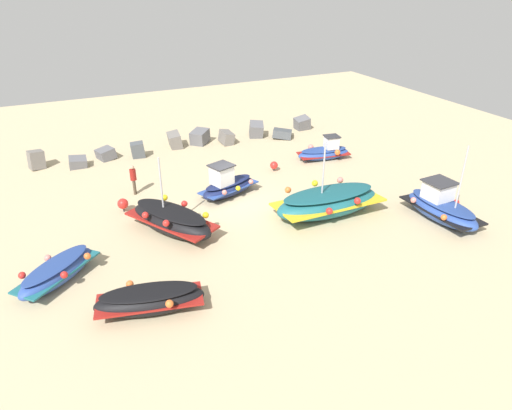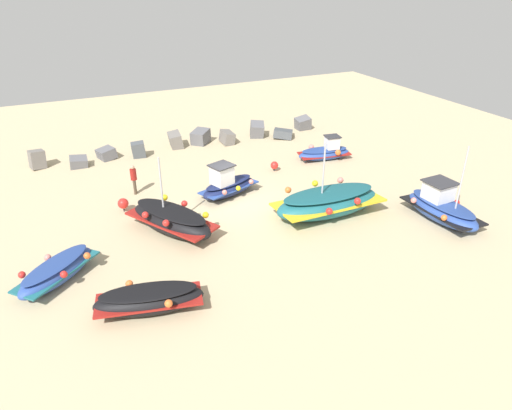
# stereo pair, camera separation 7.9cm
# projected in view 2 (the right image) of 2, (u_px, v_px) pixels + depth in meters

# --- Properties ---
(ground_plane) EXTENTS (50.66, 50.66, 0.00)m
(ground_plane) POSITION_uv_depth(u_px,v_px,m) (236.00, 201.00, 23.98)
(ground_plane) COLOR #C6B289
(fishing_boat_0) EXTENTS (3.54, 2.33, 1.87)m
(fishing_boat_0) POSITION_uv_depth(u_px,v_px,m) (228.00, 185.00, 24.31)
(fishing_boat_0) COLOR navy
(fishing_boat_0) RESTS_ON ground_plane
(fishing_boat_1) EXTENTS (3.60, 4.73, 3.55)m
(fishing_boat_1) POSITION_uv_depth(u_px,v_px,m) (171.00, 220.00, 20.87)
(fishing_boat_1) COLOR black
(fishing_boat_1) RESTS_ON ground_plane
(fishing_boat_2) EXTENTS (3.47, 3.25, 0.94)m
(fishing_boat_2) POSITION_uv_depth(u_px,v_px,m) (57.00, 271.00, 17.65)
(fishing_boat_2) COLOR #2D4C9E
(fishing_boat_2) RESTS_ON ground_plane
(fishing_boat_3) EXTENTS (5.43, 2.82, 3.81)m
(fishing_boat_3) POSITION_uv_depth(u_px,v_px,m) (328.00, 202.00, 22.35)
(fishing_boat_3) COLOR #1E6670
(fishing_boat_3) RESTS_ON ground_plane
(fishing_boat_4) EXTENTS (3.98, 2.11, 0.94)m
(fishing_boat_4) POSITION_uv_depth(u_px,v_px,m) (149.00, 299.00, 16.09)
(fishing_boat_4) COLOR black
(fishing_boat_4) RESTS_ON ground_plane
(fishing_boat_5) EXTENTS (2.19, 4.07, 3.99)m
(fishing_boat_5) POSITION_uv_depth(u_px,v_px,m) (441.00, 208.00, 21.93)
(fishing_boat_5) COLOR #2D4C9E
(fishing_boat_5) RESTS_ON ground_plane
(fishing_boat_6) EXTENTS (3.50, 1.93, 1.51)m
(fishing_boat_6) POSITION_uv_depth(u_px,v_px,m) (325.00, 152.00, 29.03)
(fishing_boat_6) COLOR #2D4C9E
(fishing_boat_6) RESTS_ON ground_plane
(person_walking) EXTENTS (0.32, 0.32, 1.62)m
(person_walking) POSITION_uv_depth(u_px,v_px,m) (134.00, 177.00, 24.35)
(person_walking) COLOR brown
(person_walking) RESTS_ON ground_plane
(breakwater_rocks) EXTENTS (19.25, 2.97, 1.28)m
(breakwater_rocks) POSITION_uv_depth(u_px,v_px,m) (198.00, 140.00, 31.20)
(breakwater_rocks) COLOR slate
(breakwater_rocks) RESTS_ON ground_plane
(mooring_buoy_0) EXTENTS (0.46, 0.46, 0.60)m
(mooring_buoy_0) POSITION_uv_depth(u_px,v_px,m) (274.00, 165.00, 27.34)
(mooring_buoy_0) COLOR #3F3F42
(mooring_buoy_0) RESTS_ON ground_plane
(mooring_buoy_1) EXTENTS (0.52, 0.52, 0.70)m
(mooring_buoy_1) POSITION_uv_depth(u_px,v_px,m) (123.00, 204.00, 22.76)
(mooring_buoy_1) COLOR #3F3F42
(mooring_buoy_1) RESTS_ON ground_plane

